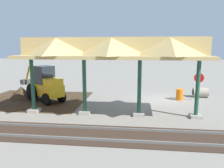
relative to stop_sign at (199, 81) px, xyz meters
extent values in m
plane|color=gray|center=(2.83, 0.17, -1.60)|extent=(120.00, 120.00, 0.00)
cube|color=#42301E|center=(13.34, 1.31, -1.60)|extent=(8.51, 7.00, 0.01)
cube|color=#9E998E|center=(1.29, 4.56, -1.50)|extent=(0.70, 0.70, 0.20)
cylinder|color=#1E4C38|center=(1.29, 4.56, 0.20)|extent=(0.24, 0.24, 3.60)
cube|color=#9E998E|center=(4.77, 4.56, -1.50)|extent=(0.70, 0.70, 0.20)
cylinder|color=#1E4C38|center=(4.77, 4.56, 0.20)|extent=(0.24, 0.24, 3.60)
cube|color=#9E998E|center=(8.25, 4.56, -1.50)|extent=(0.70, 0.70, 0.20)
cylinder|color=#1E4C38|center=(8.25, 4.56, 0.20)|extent=(0.24, 0.24, 3.60)
cube|color=#9E998E|center=(11.73, 4.56, -1.50)|extent=(0.70, 0.70, 0.20)
cylinder|color=#1E4C38|center=(11.73, 4.56, 0.20)|extent=(0.24, 0.24, 3.60)
cube|color=tan|center=(6.51, 4.56, 2.10)|extent=(11.64, 3.20, 0.20)
cube|color=tan|center=(6.51, 4.56, 2.75)|extent=(11.64, 0.20, 1.10)
pyramid|color=tan|center=(3.03, 4.56, 2.75)|extent=(3.13, 3.20, 1.10)
pyramid|color=tan|center=(6.51, 4.56, 2.75)|extent=(3.13, 3.20, 1.10)
pyramid|color=tan|center=(9.99, 4.56, 2.75)|extent=(3.13, 3.20, 1.10)
cube|color=slate|center=(2.83, 7.17, -1.53)|extent=(60.00, 0.08, 0.15)
cube|color=slate|center=(2.83, 8.61, -1.53)|extent=(60.00, 0.08, 0.15)
cube|color=#38281E|center=(2.83, 7.89, -1.59)|extent=(60.00, 2.58, 0.03)
cylinder|color=gray|center=(0.00, 0.00, -0.58)|extent=(0.06, 0.06, 2.04)
cylinder|color=red|center=(0.00, 0.00, 0.25)|extent=(0.75, 0.16, 0.76)
cube|color=yellow|center=(12.09, 1.64, -0.63)|extent=(3.35, 2.94, 0.90)
cube|color=#1E262D|center=(12.25, 1.52, 0.52)|extent=(1.74, 1.71, 1.40)
cube|color=yellow|center=(11.26, 2.24, 0.07)|extent=(1.57, 1.56, 0.50)
cylinder|color=black|center=(12.44, 0.50, -0.90)|extent=(1.31, 1.07, 1.40)
cylinder|color=black|center=(13.28, 1.65, -0.90)|extent=(1.31, 1.07, 1.40)
cylinder|color=black|center=(10.82, 1.76, -1.15)|extent=(0.90, 0.77, 0.90)
cylinder|color=black|center=(11.59, 2.81, -1.15)|extent=(0.90, 0.77, 0.90)
cylinder|color=yellow|center=(13.75, 0.43, 0.47)|extent=(0.97, 0.77, 1.41)
cylinder|color=yellow|center=(14.48, -0.10, 0.36)|extent=(0.92, 0.73, 1.61)
cube|color=#47474C|center=(14.83, -0.36, -0.40)|extent=(0.96, 1.00, 0.40)
cone|color=#42301E|center=(14.60, 0.97, -1.60)|extent=(4.02, 4.02, 2.07)
cylinder|color=#9E9384|center=(-0.55, -1.28, -1.18)|extent=(1.24, 0.88, 0.85)
cylinder|color=black|center=(0.06, -1.29, -1.18)|extent=(0.03, 0.55, 0.55)
cylinder|color=orange|center=(1.43, -0.03, -1.15)|extent=(0.56, 0.56, 0.90)
camera|label=1|loc=(4.92, 17.95, 2.71)|focal=35.00mm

